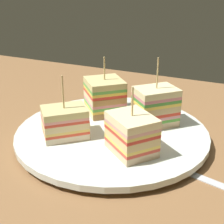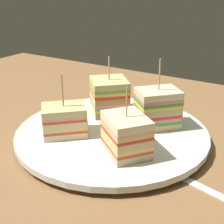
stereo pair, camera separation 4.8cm
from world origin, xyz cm
name	(u,v)px [view 1 (the left image)]	position (x,y,z in cm)	size (l,w,h in cm)	color
ground_plane	(112,144)	(0.00, 0.00, -0.90)	(118.13, 74.58, 1.80)	brown
plate	(112,133)	(0.00, 0.00, 1.00)	(29.71, 29.71, 1.65)	white
sandwich_wedge_0	(155,106)	(5.24, 4.96, 4.68)	(7.89, 7.95, 10.88)	beige
sandwich_wedge_1	(105,96)	(-4.23, 5.85, 4.61)	(8.69, 8.71, 9.87)	beige
sandwich_wedge_2	(65,122)	(-5.29, -4.91, 3.91)	(7.91, 7.85, 9.39)	beige
sandwich_wedge_3	(131,134)	(5.26, -4.94, 4.31)	(8.10, 7.82, 9.29)	#DBB98E
salad_garnish	(156,111)	(4.26, 8.87, 2.28)	(7.74, 6.81, 1.45)	#3B8D3F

